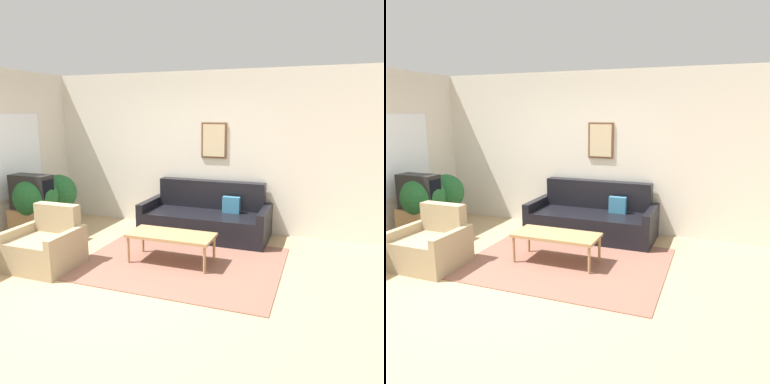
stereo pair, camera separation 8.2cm
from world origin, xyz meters
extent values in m
plane|color=tan|center=(0.00, 0.00, 0.00)|extent=(16.00, 16.00, 0.00)
cube|color=brown|center=(0.59, 0.81, 0.01)|extent=(2.67, 2.05, 0.01)
cube|color=beige|center=(0.00, 2.52, 1.35)|extent=(8.00, 0.06, 2.70)
cube|color=brown|center=(0.54, 2.47, 1.55)|extent=(0.44, 0.03, 0.60)
cube|color=#CCB78E|center=(0.54, 2.45, 1.55)|extent=(0.38, 0.01, 0.54)
cube|color=beige|center=(-2.50, 1.21, 1.32)|extent=(0.02, 1.14, 1.43)
cube|color=white|center=(-2.49, 1.21, 1.32)|extent=(0.02, 1.06, 1.35)
cube|color=black|center=(0.54, 2.00, 0.21)|extent=(1.83, 0.90, 0.41)
cube|color=black|center=(0.54, 2.35, 0.65)|extent=(1.83, 0.20, 0.47)
cube|color=black|center=(-0.43, 2.00, 0.28)|extent=(0.12, 0.90, 0.55)
cube|color=black|center=(1.52, 2.00, 0.28)|extent=(0.12, 0.90, 0.55)
cube|color=teal|center=(0.95, 2.11, 0.54)|extent=(0.28, 0.10, 0.28)
cube|color=#A87F51|center=(0.46, 0.78, 0.39)|extent=(1.16, 0.51, 0.04)
cylinder|color=#A87F51|center=(-0.08, 0.56, 0.19)|extent=(0.04, 0.04, 0.37)
cylinder|color=#A87F51|center=(1.00, 0.56, 0.19)|extent=(0.04, 0.04, 0.37)
cylinder|color=#A87F51|center=(-0.08, 0.99, 0.19)|extent=(0.04, 0.04, 0.37)
cylinder|color=#A87F51|center=(1.00, 0.99, 0.19)|extent=(0.04, 0.04, 0.37)
cube|color=#A87F51|center=(-1.96, 0.89, 0.26)|extent=(0.70, 0.41, 0.52)
cube|color=black|center=(-1.96, 0.89, 0.79)|extent=(0.66, 0.28, 0.55)
cube|color=black|center=(-1.62, 0.89, 0.79)|extent=(0.01, 0.23, 0.43)
cube|color=tan|center=(-1.06, 0.08, 0.20)|extent=(0.65, 0.76, 0.40)
cube|color=tan|center=(-1.06, 0.38, 0.60)|extent=(0.65, 0.16, 0.39)
cube|color=tan|center=(-1.43, 0.08, 0.26)|extent=(0.09, 0.76, 0.52)
cube|color=tan|center=(-0.69, 0.08, 0.26)|extent=(0.09, 0.76, 0.52)
cylinder|color=slate|center=(-1.92, 0.93, 0.10)|extent=(0.27, 0.27, 0.21)
cylinder|color=#51381E|center=(-1.92, 0.93, 0.31)|extent=(0.04, 0.04, 0.20)
sphere|color=#1E5628|center=(-1.92, 0.93, 0.70)|extent=(0.68, 0.68, 0.68)
cylinder|color=beige|center=(-2.01, 1.42, 0.08)|extent=(0.24, 0.24, 0.16)
cylinder|color=#51381E|center=(-2.01, 1.42, 0.24)|extent=(0.04, 0.04, 0.16)
sphere|color=#3D8442|center=(-2.01, 1.42, 0.55)|extent=(0.54, 0.54, 0.54)
cylinder|color=slate|center=(-1.93, 1.47, 0.11)|extent=(0.29, 0.29, 0.22)
cylinder|color=#51381E|center=(-1.93, 1.47, 0.31)|extent=(0.04, 0.04, 0.19)
sphere|color=#1E5628|center=(-1.93, 1.47, 0.67)|extent=(0.62, 0.62, 0.62)
camera|label=1|loc=(2.34, -3.65, 1.99)|focal=35.00mm
camera|label=2|loc=(2.42, -3.62, 1.99)|focal=35.00mm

